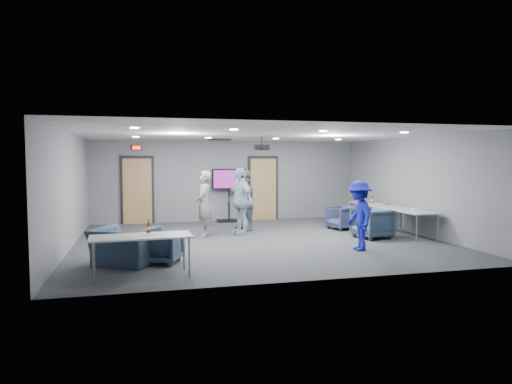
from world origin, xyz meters
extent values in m
plane|color=#323539|center=(0.00, 0.00, 0.00)|extent=(9.00, 9.00, 0.00)
plane|color=silver|center=(0.00, 0.00, 2.70)|extent=(9.00, 9.00, 0.00)
cube|color=slate|center=(0.00, 4.00, 1.35)|extent=(9.00, 0.02, 2.70)
cube|color=slate|center=(0.00, -4.00, 1.35)|extent=(9.00, 0.02, 2.70)
cube|color=slate|center=(-4.50, 0.00, 1.35)|extent=(0.02, 8.00, 2.70)
cube|color=slate|center=(4.50, 0.00, 1.35)|extent=(0.02, 8.00, 2.70)
cube|color=black|center=(-3.00, 3.97, 1.08)|extent=(1.06, 0.06, 2.24)
cube|color=tan|center=(-3.00, 3.93, 1.05)|extent=(0.90, 0.05, 2.10)
cylinder|color=gray|center=(-2.65, 3.88, 1.00)|extent=(0.04, 0.10, 0.04)
cube|color=black|center=(1.20, 3.97, 1.08)|extent=(1.06, 0.06, 2.24)
cube|color=tan|center=(1.20, 3.93, 1.05)|extent=(0.90, 0.05, 2.10)
cylinder|color=gray|center=(1.55, 3.88, 1.00)|extent=(0.04, 0.10, 0.04)
cube|color=black|center=(-3.00, 3.94, 2.45)|extent=(0.32, 0.06, 0.16)
cube|color=#FF0C0C|center=(-3.00, 3.90, 2.45)|extent=(0.26, 0.02, 0.11)
cube|color=black|center=(-0.50, 2.80, 2.69)|extent=(0.60, 0.60, 0.03)
cylinder|color=white|center=(-3.00, -1.80, 2.69)|extent=(0.18, 0.18, 0.02)
cylinder|color=white|center=(-3.00, 1.80, 2.69)|extent=(0.18, 0.18, 0.02)
cylinder|color=white|center=(-1.00, -1.80, 2.69)|extent=(0.18, 0.18, 0.02)
cylinder|color=white|center=(-1.00, 1.80, 2.69)|extent=(0.18, 0.18, 0.02)
cylinder|color=white|center=(1.00, -1.80, 2.69)|extent=(0.18, 0.18, 0.02)
cylinder|color=white|center=(1.00, 1.80, 2.69)|extent=(0.18, 0.18, 0.02)
cylinder|color=white|center=(3.00, -1.80, 2.69)|extent=(0.18, 0.18, 0.02)
cylinder|color=white|center=(3.00, 1.80, 2.69)|extent=(0.18, 0.18, 0.02)
imported|color=gray|center=(-1.26, 0.92, 0.89)|extent=(0.51, 0.70, 1.77)
imported|color=slate|center=(0.03, 1.72, 0.88)|extent=(0.95, 1.05, 1.77)
imported|color=#A9C1DA|center=(-0.24, 1.07, 0.92)|extent=(0.82, 1.17, 1.85)
imported|color=#1920A8|center=(1.91, -1.78, 0.79)|extent=(0.70, 1.09, 1.59)
imported|color=#323B57|center=(2.90, 1.24, 0.35)|extent=(0.92, 0.90, 0.69)
imported|color=#34475A|center=(2.99, -0.39, 0.39)|extent=(1.01, 0.99, 0.78)
imported|color=#324157|center=(-2.53, -2.00, 0.34)|extent=(0.95, 0.96, 0.68)
imported|color=#334458|center=(-3.23, -2.00, 0.37)|extent=(1.47, 1.42, 0.73)
cube|color=#ABAEB0|center=(4.00, 1.40, 0.71)|extent=(0.76, 1.83, 0.03)
cylinder|color=gray|center=(3.70, 2.23, 0.35)|extent=(0.04, 0.04, 0.70)
cylinder|color=gray|center=(3.70, 0.57, 0.35)|extent=(0.04, 0.04, 0.70)
cylinder|color=gray|center=(4.30, 2.23, 0.35)|extent=(0.04, 0.04, 0.70)
cylinder|color=gray|center=(4.30, 0.57, 0.35)|extent=(0.04, 0.04, 0.70)
cube|color=#ABAEB0|center=(4.00, -0.50, 0.71)|extent=(0.76, 1.83, 0.03)
cylinder|color=gray|center=(3.70, 0.34, 0.35)|extent=(0.04, 0.04, 0.70)
cylinder|color=gray|center=(3.70, -1.34, 0.35)|extent=(0.04, 0.04, 0.70)
cylinder|color=gray|center=(4.30, 0.34, 0.35)|extent=(0.04, 0.04, 0.70)
cylinder|color=gray|center=(4.30, -1.34, 0.35)|extent=(0.04, 0.04, 0.70)
cube|color=#ABAEB0|center=(-2.91, -3.00, 0.71)|extent=(1.79, 0.84, 0.03)
cylinder|color=gray|center=(-2.13, -2.66, 0.35)|extent=(0.04, 0.04, 0.70)
cylinder|color=gray|center=(-3.72, -2.77, 0.35)|extent=(0.04, 0.04, 0.70)
cylinder|color=gray|center=(-2.10, -3.23, 0.35)|extent=(0.04, 0.04, 0.70)
cylinder|color=gray|center=(-3.68, -3.34, 0.35)|extent=(0.04, 0.04, 0.70)
cylinder|color=#5A300F|center=(-2.78, -2.71, 0.82)|extent=(0.06, 0.06, 0.17)
cylinder|color=#5A300F|center=(-2.78, -2.71, 0.94)|extent=(0.02, 0.02, 0.08)
cylinder|color=beige|center=(-2.78, -2.71, 0.82)|extent=(0.06, 0.06, 0.06)
cylinder|color=#5A300F|center=(4.08, 1.59, 0.82)|extent=(0.06, 0.06, 0.17)
cylinder|color=#5A300F|center=(4.08, 1.59, 0.94)|extent=(0.02, 0.02, 0.08)
cylinder|color=beige|center=(4.08, 1.59, 0.82)|extent=(0.07, 0.07, 0.06)
cube|color=#CF5433|center=(4.20, 0.95, 0.75)|extent=(0.19, 0.14, 0.04)
cube|color=silver|center=(4.22, -0.54, 0.75)|extent=(0.23, 0.18, 0.05)
cube|color=black|center=(-0.04, 3.75, 0.03)|extent=(0.77, 0.55, 0.06)
cylinder|color=black|center=(-0.04, 3.75, 0.71)|extent=(0.06, 0.06, 1.31)
cube|color=black|center=(-0.04, 3.75, 1.42)|extent=(1.15, 0.07, 0.68)
cube|color=#7E1C7C|center=(-0.04, 3.70, 1.42)|extent=(1.04, 0.01, 0.59)
cylinder|color=black|center=(0.35, 0.96, 2.58)|extent=(0.04, 0.04, 0.22)
cube|color=black|center=(0.35, 0.96, 2.40)|extent=(0.41, 0.37, 0.15)
cylinder|color=black|center=(0.35, 0.78, 2.40)|extent=(0.08, 0.06, 0.08)
camera|label=1|loc=(-2.91, -11.18, 2.05)|focal=32.00mm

